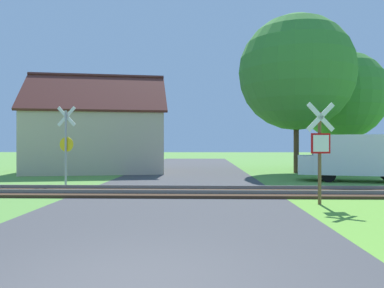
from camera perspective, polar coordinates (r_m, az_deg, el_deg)
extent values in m
plane|color=#5B933D|center=(5.05, -9.60, -20.77)|extent=(160.00, 160.00, 0.00)
cube|color=#424244|center=(6.93, -6.26, -14.97)|extent=(7.29, 80.00, 0.01)
cube|color=#422D1E|center=(13.68, -2.23, -7.35)|extent=(60.00, 2.60, 0.10)
cube|color=slate|center=(14.37, -2.04, -6.55)|extent=(60.00, 0.08, 0.12)
cube|color=slate|center=(12.95, -2.45, -7.27)|extent=(60.00, 0.08, 0.12)
cylinder|color=brown|center=(11.73, 18.87, -2.07)|extent=(0.10, 0.10, 2.74)
cube|color=red|center=(11.67, 19.02, 0.09)|extent=(0.60, 0.13, 0.60)
cube|color=white|center=(11.65, 19.07, 0.09)|extent=(0.49, 0.10, 0.49)
cube|color=white|center=(11.69, 19.01, 3.91)|extent=(0.87, 0.18, 0.88)
cube|color=white|center=(11.69, 19.01, 3.91)|extent=(0.87, 0.18, 0.88)
cylinder|color=#9E9EA5|center=(17.01, -18.69, -0.60)|extent=(0.09, 0.09, 3.25)
cube|color=white|center=(17.10, -18.58, 4.01)|extent=(0.87, 0.19, 0.88)
cube|color=white|center=(17.10, -18.58, 4.01)|extent=(0.87, 0.19, 0.88)
cylinder|color=yellow|center=(17.06, -18.58, -0.05)|extent=(0.64, 0.14, 0.64)
cube|color=#C6B293|center=(25.07, -14.21, 0.24)|extent=(9.13, 7.40, 3.83)
cube|color=#562823|center=(23.79, -14.55, 7.72)|extent=(9.06, 4.90, 2.71)
cube|color=#562823|center=(26.76, -13.90, 6.85)|extent=(9.06, 4.90, 2.71)
cube|color=brown|center=(25.19, -9.06, 7.86)|extent=(0.58, 0.58, 1.10)
cylinder|color=#513823|center=(24.32, 15.60, -0.04)|extent=(0.32, 0.32, 3.58)
sphere|color=#3D8433|center=(24.73, 15.60, 10.42)|extent=(7.20, 7.20, 7.20)
cylinder|color=#513823|center=(29.72, 21.92, -0.63)|extent=(0.37, 0.37, 2.97)
sphere|color=#3D8433|center=(29.94, 21.92, 6.86)|extent=(6.45, 6.45, 6.45)
cube|color=white|center=(19.66, 24.03, -1.50)|extent=(4.53, 2.84, 1.90)
cube|color=white|center=(19.46, 16.87, -2.99)|extent=(1.11, 1.92, 0.90)
cube|color=#19232D|center=(19.45, 17.95, -0.53)|extent=(0.42, 1.58, 0.85)
cube|color=navy|center=(20.61, 23.63, -2.35)|extent=(3.67, 0.91, 0.16)
cylinder|color=black|center=(20.32, 19.70, -4.13)|extent=(0.70, 0.34, 0.68)
cylinder|color=black|center=(18.77, 20.06, -4.47)|extent=(0.70, 0.34, 0.68)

